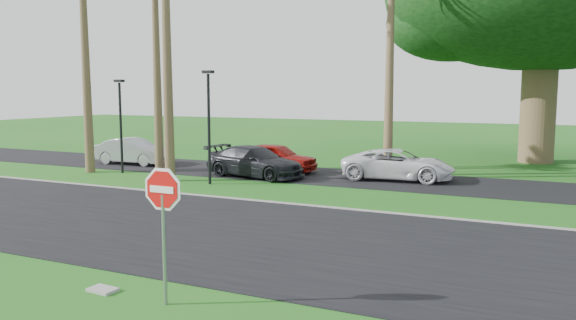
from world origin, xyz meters
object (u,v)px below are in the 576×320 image
(stop_sign_near, at_px, (163,207))
(car_red, at_px, (276,158))
(car_dark, at_px, (255,162))
(car_minivan, at_px, (398,165))
(car_silver, at_px, (133,152))

(stop_sign_near, xyz_separation_m, car_red, (-5.56, 15.73, -1.09))
(stop_sign_near, height_order, car_dark, stop_sign_near)
(car_red, distance_m, car_dark, 1.80)
(stop_sign_near, height_order, car_minivan, stop_sign_near)
(car_minivan, bearing_deg, car_red, 85.88)
(car_silver, xyz_separation_m, car_red, (7.97, 0.64, 0.00))
(stop_sign_near, xyz_separation_m, car_dark, (-5.71, 13.94, -1.10))
(car_silver, xyz_separation_m, car_minivan, (13.80, 0.72, -0.02))
(stop_sign_near, height_order, car_silver, stop_sign_near)
(car_minivan, bearing_deg, stop_sign_near, 174.14)
(stop_sign_near, distance_m, car_red, 16.72)
(car_silver, bearing_deg, car_red, -87.65)
(stop_sign_near, relative_size, car_red, 0.66)
(stop_sign_near, xyz_separation_m, car_silver, (-13.53, 15.09, -1.10))
(stop_sign_near, distance_m, car_silver, 20.30)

